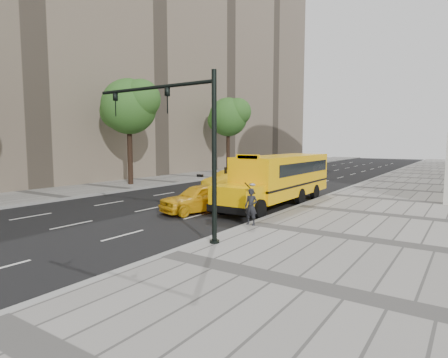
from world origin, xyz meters
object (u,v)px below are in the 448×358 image
Objects in this scene: tree_c at (229,117)px; taxi_near at (200,198)px; pedestrian at (251,207)px; taxi_far at (229,180)px; school_bus at (281,175)px; traffic_signal at (184,136)px; tree_b at (130,106)px.

taxi_near is (12.41, -21.87, -6.04)m from tree_c.
taxi_far is at bearing 124.24° from pedestrian.
pedestrian is at bearing -54.87° from tree_c.
school_bus is at bearing -48.50° from tree_c.
school_bus is (14.91, -16.85, -5.05)m from tree_c.
taxi_near is at bearing 153.92° from pedestrian.
taxi_near is at bearing 121.87° from traffic_signal.
taxi_far is at bearing -56.79° from tree_c.
tree_c reaches higher than taxi_near.
school_bus is 7.06m from pedestrian.
tree_b is 2.02× the size of taxi_near.
school_bus is at bearing 93.90° from traffic_signal.
pedestrian is 0.26× the size of traffic_signal.
taxi_near is (-2.50, -5.02, -0.99)m from school_bus.
pedestrian is (16.64, -8.10, -5.91)m from tree_b.
tree_b reaches higher than taxi_far.
traffic_signal is at bearing -86.10° from school_bus.
tree_c is at bearing 120.02° from traffic_signal.
school_bus reaches higher than pedestrian.
taxi_far is at bearing 116.72° from traffic_signal.
pedestrian is (7.94, -10.36, 0.18)m from taxi_far.
traffic_signal is at bearing -59.98° from tree_c.
traffic_signal is at bearing -36.28° from tree_b.
traffic_signal is at bearing -110.43° from pedestrian.
tree_c reaches higher than traffic_signal.
tree_c is at bearing 132.97° from taxi_far.
tree_b is 5.62× the size of pedestrian.
tree_c is 1.99× the size of taxi_near.
taxi_far is (8.70, -13.29, -6.03)m from tree_c.
school_bus is 1.81× the size of traffic_signal.
tree_c reaches higher than pedestrian.
tree_c reaches higher than school_bus.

